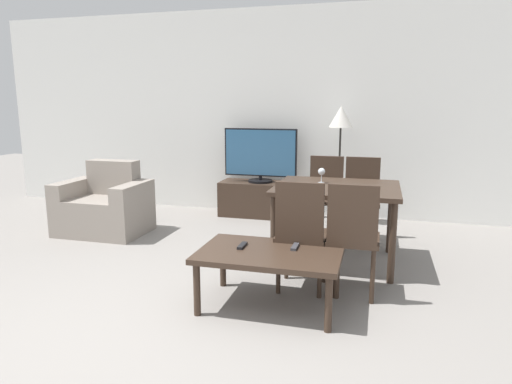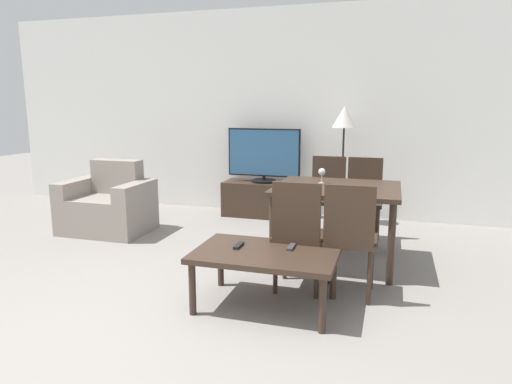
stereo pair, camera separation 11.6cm
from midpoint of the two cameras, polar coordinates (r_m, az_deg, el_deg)
ground_plane at (r=3.09m, az=-17.81°, el=-18.12°), size 18.00×18.00×0.00m
wall_back at (r=6.22m, az=1.88°, el=9.85°), size 7.87×0.06×2.70m
armchair at (r=5.57m, az=-17.41°, el=-1.72°), size 0.96×0.70×0.82m
tv_stand at (r=6.06m, az=1.53°, el=-0.88°), size 1.06×0.44×0.46m
tv at (r=5.96m, az=1.55°, el=4.58°), size 0.96×0.32×0.70m
coffee_table at (r=3.35m, az=2.23°, el=-8.17°), size 1.03×0.66×0.43m
dining_table at (r=4.27m, az=10.83°, el=-0.47°), size 1.12×0.95×0.73m
dining_chair_near at (r=3.58m, az=6.27°, el=-4.80°), size 0.40×0.40×0.90m
dining_chair_far at (r=5.05m, az=13.94°, el=-0.39°), size 0.40×0.40×0.90m
dining_chair_near_right at (r=3.53m, az=12.58°, el=-5.22°), size 0.40×0.40×0.90m
dining_chair_far_left at (r=5.08m, az=9.52°, el=-0.15°), size 0.40×0.40×0.90m
floor_lamp at (r=5.65m, az=11.54°, el=8.23°), size 0.29×0.29×1.45m
remote_primary at (r=3.43m, az=-1.21°, el=-6.71°), size 0.04×0.15×0.02m
remote_secondary at (r=3.40m, az=5.41°, el=-6.87°), size 0.04×0.15×0.02m
wine_glass_left at (r=4.36m, az=8.99°, el=2.38°), size 0.07×0.07×0.15m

